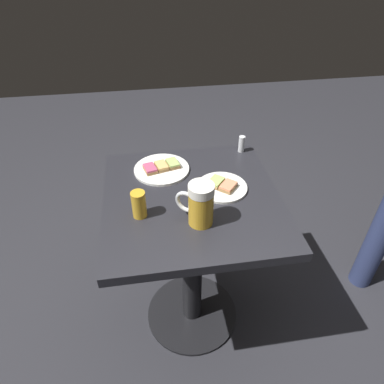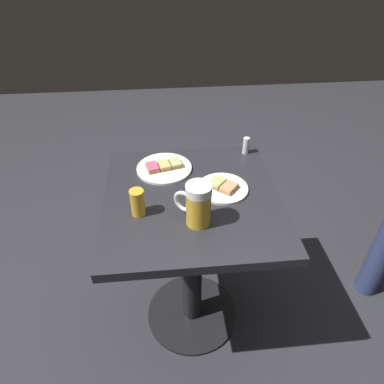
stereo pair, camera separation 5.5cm
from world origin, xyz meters
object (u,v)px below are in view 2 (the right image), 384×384
at_px(beer_mug, 197,204).
at_px(beer_glass_small, 138,202).
at_px(plate_far, 223,187).
at_px(plate_near, 164,168).
at_px(salt_shaker, 246,145).

distance_m(beer_mug, beer_glass_small, 0.21).
distance_m(plate_far, beer_mug, 0.21).
xyz_separation_m(plate_near, salt_shaker, (0.09, -0.36, 0.03)).
xyz_separation_m(beer_glass_small, salt_shaker, (0.36, -0.45, -0.01)).
bearing_deg(beer_mug, plate_far, -34.33).
distance_m(plate_near, beer_glass_small, 0.28).
bearing_deg(plate_near, beer_glass_small, 159.84).
height_order(plate_near, beer_mug, beer_mug).
distance_m(plate_far, beer_glass_small, 0.33).
relative_size(plate_far, beer_mug, 1.24).
distance_m(plate_near, plate_far, 0.26).
bearing_deg(beer_mug, beer_glass_small, 72.54).
xyz_separation_m(beer_mug, beer_glass_small, (0.06, 0.20, -0.03)).
bearing_deg(salt_shaker, beer_glass_small, 128.18).
bearing_deg(salt_shaker, plate_far, 150.33).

